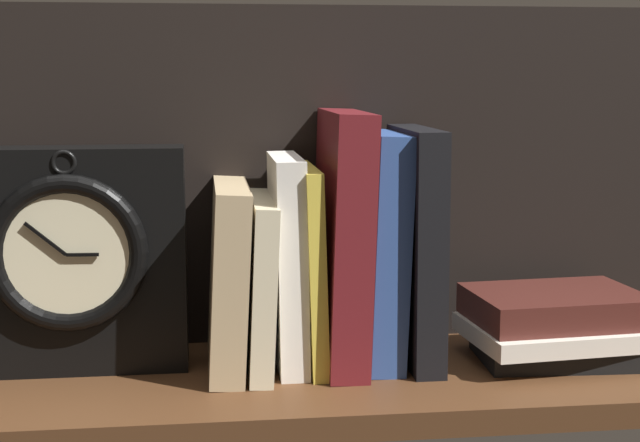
{
  "coord_description": "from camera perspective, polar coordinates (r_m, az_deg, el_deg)",
  "views": [
    {
      "loc": [
        -10.64,
        -89.52,
        29.64
      ],
      "look_at": [
        1.02,
        3.16,
        14.79
      ],
      "focal_mm": 52.35,
      "sensor_mm": 36.0,
      "label": 1
    }
  ],
  "objects": [
    {
      "name": "book_stack_side",
      "position": [
        1.01,
        14.15,
        -6.16
      ],
      "size": [
        18.79,
        14.85,
        7.12
      ],
      "color": "black",
      "rests_on": "ground_plane"
    },
    {
      "name": "framed_clock",
      "position": [
        0.96,
        -14.95,
        -2.25
      ],
      "size": [
        22.48,
        7.11,
        22.48
      ],
      "color": "black",
      "rests_on": "ground_plane"
    },
    {
      "name": "book_maroon_dawkins",
      "position": [
        0.95,
        1.39,
        -1.08
      ],
      "size": [
        4.71,
        16.36,
        25.97
      ],
      "primitive_type": "cube",
      "rotation": [
        0.0,
        0.03,
        0.0
      ],
      "color": "maroon",
      "rests_on": "ground_plane"
    },
    {
      "name": "book_cream_twain",
      "position": [
        0.95,
        -3.72,
        -3.74
      ],
      "size": [
        3.08,
        16.76,
        17.32
      ],
      "primitive_type": "cube",
      "rotation": [
        0.0,
        0.05,
        0.0
      ],
      "color": "beige",
      "rests_on": "ground_plane"
    },
    {
      "name": "book_black_skeptic",
      "position": [
        0.97,
        5.85,
        -1.47
      ],
      "size": [
        3.23,
        15.54,
        24.16
      ],
      "primitive_type": "cube",
      "rotation": [
        0.0,
        -0.01,
        0.0
      ],
      "color": "black",
      "rests_on": "ground_plane"
    },
    {
      "name": "book_white_catcher",
      "position": [
        0.95,
        -1.99,
        -2.47
      ],
      "size": [
        3.21,
        13.48,
        21.46
      ],
      "primitive_type": "cube",
      "rotation": [
        0.0,
        -0.02,
        0.0
      ],
      "color": "silver",
      "rests_on": "ground_plane"
    },
    {
      "name": "book_tan_shortstories",
      "position": [
        0.95,
        -5.63,
        -3.38
      ],
      "size": [
        4.35,
        16.74,
        18.77
      ],
      "primitive_type": "cube",
      "rotation": [
        0.0,
        0.05,
        0.0
      ],
      "color": "tan",
      "rests_on": "ground_plane"
    },
    {
      "name": "book_blue_modern",
      "position": [
        0.96,
        3.76,
        -1.66
      ],
      "size": [
        4.27,
        13.39,
        23.81
      ],
      "primitive_type": "cube",
      "rotation": [
        0.0,
        0.03,
        0.0
      ],
      "color": "#2D4C8E",
      "rests_on": "ground_plane"
    },
    {
      "name": "ground_plane",
      "position": [
        0.95,
        -0.38,
        -9.88
      ],
      "size": [
        84.02,
        25.47,
        2.5
      ],
      "primitive_type": "cube",
      "color": "#4C2D19"
    },
    {
      "name": "book_yellow_seinlanguage",
      "position": [
        0.95,
        -0.45,
        -2.75
      ],
      "size": [
        2.27,
        14.55,
        20.38
      ],
      "primitive_type": "cube",
      "rotation": [
        0.0,
        -0.03,
        0.0
      ],
      "color": "gold",
      "rests_on": "ground_plane"
    },
    {
      "name": "back_panel",
      "position": [
        1.03,
        -1.19,
        2.78
      ],
      "size": [
        84.02,
        1.2,
        36.87
      ],
      "primitive_type": "cube",
      "color": "black",
      "rests_on": "ground_plane"
    }
  ]
}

